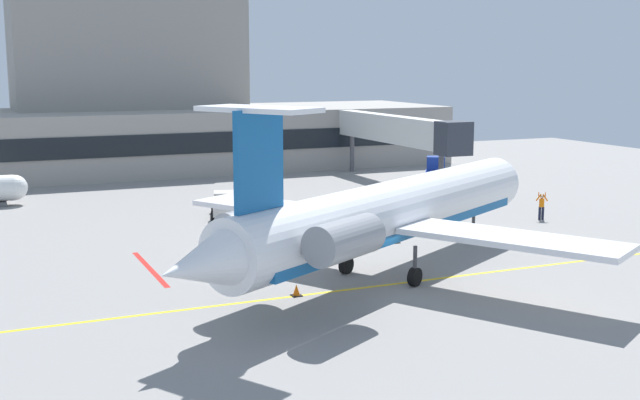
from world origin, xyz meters
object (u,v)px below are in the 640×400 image
Objects in this scene: pushback_tractor at (225,205)px; marshaller at (542,206)px; regional_jet at (388,213)px; baggage_tug at (436,171)px.

marshaller is at bearing -25.58° from pushback_tractor.
regional_jet is 14.76× the size of marshaller.
regional_jet reaches higher than baggage_tug.
baggage_tug is at bearing 21.40° from pushback_tractor.
marshaller is at bearing -98.80° from baggage_tug.
baggage_tug is 18.40m from marshaller.
marshaller is (19.62, -9.39, 0.05)m from pushback_tractor.
regional_jet is at bearing -151.79° from marshaller.
pushback_tractor is (-22.43, -8.79, -0.11)m from baggage_tug.
marshaller is (-2.82, -18.18, -0.06)m from baggage_tug.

